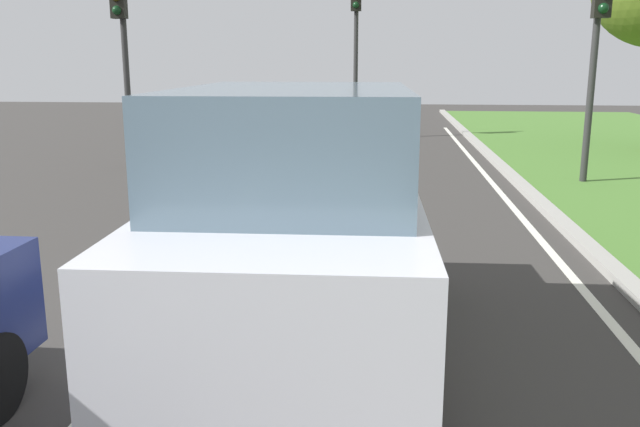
{
  "coord_description": "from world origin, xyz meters",
  "views": [
    {
      "loc": [
        1.39,
        4.24,
        2.48
      ],
      "look_at": [
        0.84,
        9.78,
        1.2
      ],
      "focal_mm": 37.48,
      "sensor_mm": 36.0,
      "label": 1
    }
  ],
  "objects_px": {
    "traffic_light_near_right": "(598,33)",
    "traffic_light_overhead_left": "(122,33)",
    "car_suv_ahead": "(298,226)",
    "traffic_light_far_median": "(356,28)"
  },
  "relations": [
    {
      "from": "traffic_light_near_right",
      "to": "traffic_light_overhead_left",
      "type": "xyz_separation_m",
      "value": [
        -10.0,
        1.08,
        0.08
      ]
    },
    {
      "from": "car_suv_ahead",
      "to": "traffic_light_near_right",
      "type": "xyz_separation_m",
      "value": [
        4.74,
        8.67,
        1.83
      ]
    },
    {
      "from": "traffic_light_far_median",
      "to": "car_suv_ahead",
      "type": "bearing_deg",
      "value": -88.85
    },
    {
      "from": "traffic_light_overhead_left",
      "to": "traffic_light_far_median",
      "type": "height_order",
      "value": "traffic_light_far_median"
    },
    {
      "from": "traffic_light_near_right",
      "to": "traffic_light_far_median",
      "type": "xyz_separation_m",
      "value": [
        -5.07,
        7.8,
        0.49
      ]
    },
    {
      "from": "traffic_light_overhead_left",
      "to": "traffic_light_far_median",
      "type": "bearing_deg",
      "value": 53.76
    },
    {
      "from": "car_suv_ahead",
      "to": "traffic_light_near_right",
      "type": "height_order",
      "value": "traffic_light_near_right"
    },
    {
      "from": "car_suv_ahead",
      "to": "traffic_light_overhead_left",
      "type": "xyz_separation_m",
      "value": [
        -5.26,
        9.74,
        1.91
      ]
    },
    {
      "from": "traffic_light_near_right",
      "to": "traffic_light_overhead_left",
      "type": "bearing_deg",
      "value": 173.85
    },
    {
      "from": "car_suv_ahead",
      "to": "traffic_light_far_median",
      "type": "relative_size",
      "value": 0.86
    }
  ]
}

